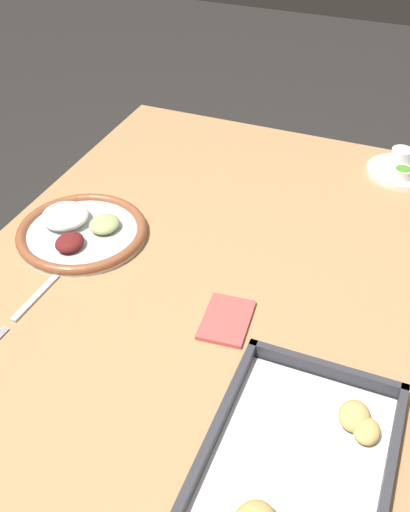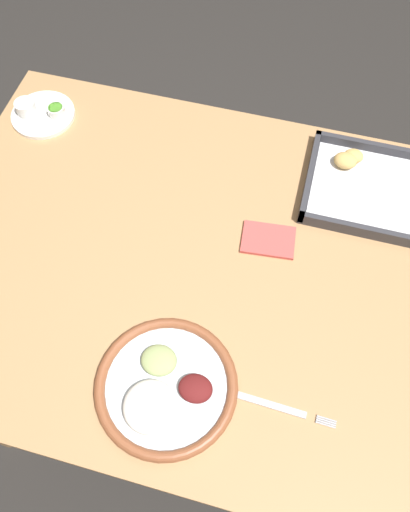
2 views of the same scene
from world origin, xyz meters
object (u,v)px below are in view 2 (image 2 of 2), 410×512
at_px(dinner_plate, 167,388).
at_px(napkin, 268,240).
at_px(baking_tray, 394,193).
at_px(fork, 266,403).
at_px(saucer_plate, 41,112).

xyz_separation_m(dinner_plate, napkin, (0.11, 0.35, -0.01)).
xyz_separation_m(baking_tray, napkin, (-0.24, -0.18, -0.01)).
relative_size(dinner_plate, napkin, 2.20).
distance_m(fork, napkin, 0.34).
height_order(dinner_plate, napkin, dinner_plate).
distance_m(baking_tray, napkin, 0.30).
xyz_separation_m(fork, baking_tray, (0.18, 0.51, 0.01)).
height_order(fork, napkin, napkin).
relative_size(fork, saucer_plate, 1.50).
bearing_deg(fork, dinner_plate, -170.95).
xyz_separation_m(saucer_plate, napkin, (0.60, -0.20, -0.01)).
bearing_deg(napkin, fork, -79.26).
xyz_separation_m(fork, napkin, (-0.06, 0.33, 0.00)).
relative_size(dinner_plate, saucer_plate, 1.69).
distance_m(dinner_plate, napkin, 0.37).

